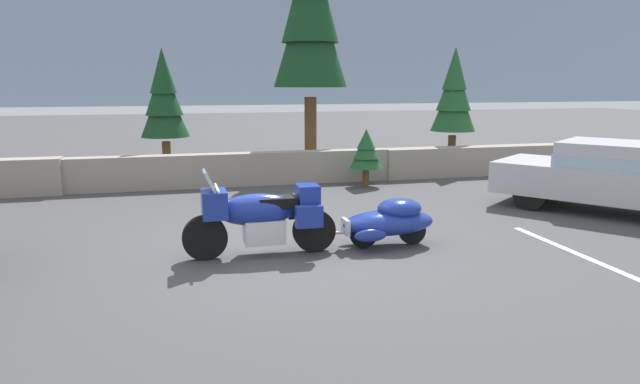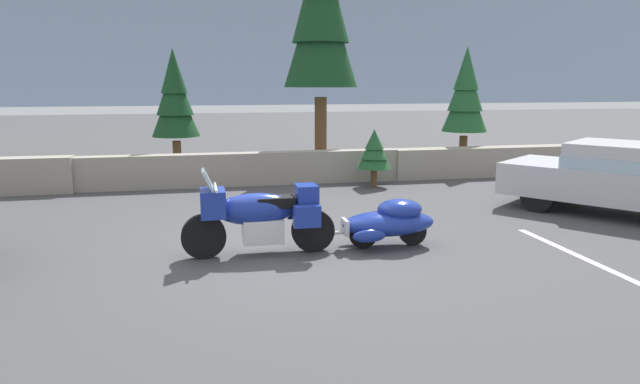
% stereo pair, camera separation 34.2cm
% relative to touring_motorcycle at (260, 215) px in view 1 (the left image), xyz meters
% --- Properties ---
extents(ground_plane, '(80.00, 80.00, 0.00)m').
position_rel_touring_motorcycle_xyz_m(ground_plane, '(0.26, 0.18, -0.62)').
color(ground_plane, '#424244').
extents(stone_guard_wall, '(24.00, 0.64, 0.85)m').
position_rel_touring_motorcycle_xyz_m(stone_guard_wall, '(0.37, 5.99, -0.21)').
color(stone_guard_wall, gray).
rests_on(stone_guard_wall, ground).
extents(distant_ridgeline, '(240.00, 80.00, 16.00)m').
position_rel_touring_motorcycle_xyz_m(distant_ridgeline, '(0.26, 95.98, 7.38)').
color(distant_ridgeline, '#7F93AD').
rests_on(distant_ridgeline, ground).
extents(touring_motorcycle, '(2.31, 0.76, 1.33)m').
position_rel_touring_motorcycle_xyz_m(touring_motorcycle, '(0.00, 0.00, 0.00)').
color(touring_motorcycle, black).
rests_on(touring_motorcycle, ground).
extents(car_shaped_trailer, '(2.20, 0.78, 0.76)m').
position_rel_touring_motorcycle_xyz_m(car_shaped_trailer, '(2.06, 0.00, -0.21)').
color(car_shaped_trailer, black).
rests_on(car_shaped_trailer, ground).
extents(sedan_at_right_edge, '(4.17, 4.69, 1.41)m').
position_rel_touring_motorcycle_xyz_m(sedan_at_right_edge, '(7.32, 1.04, 0.15)').
color(sedan_at_right_edge, black).
rests_on(sedan_at_right_edge, ground).
extents(pine_tree_tall, '(2.09, 2.09, 7.42)m').
position_rel_touring_motorcycle_xyz_m(pine_tree_tall, '(2.66, 7.91, 4.03)').
color(pine_tree_tall, brown).
rests_on(pine_tree_tall, ground).
extents(pine_tree_secondary, '(1.27, 1.27, 3.45)m').
position_rel_touring_motorcycle_xyz_m(pine_tree_secondary, '(-1.40, 7.60, 1.54)').
color(pine_tree_secondary, brown).
rests_on(pine_tree_secondary, ground).
extents(pine_tree_far_right, '(1.29, 1.29, 3.56)m').
position_rel_touring_motorcycle_xyz_m(pine_tree_far_right, '(6.72, 7.01, 1.61)').
color(pine_tree_far_right, brown).
rests_on(pine_tree_far_right, ground).
extents(pine_sapling_near, '(0.86, 0.86, 1.44)m').
position_rel_touring_motorcycle_xyz_m(pine_sapling_near, '(3.41, 5.11, 0.27)').
color(pine_sapling_near, brown).
rests_on(pine_sapling_near, ground).
extents(parking_stripe_marker, '(0.12, 3.60, 0.01)m').
position_rel_touring_motorcycle_xyz_m(parking_stripe_marker, '(4.69, -1.32, -0.62)').
color(parking_stripe_marker, silver).
rests_on(parking_stripe_marker, ground).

